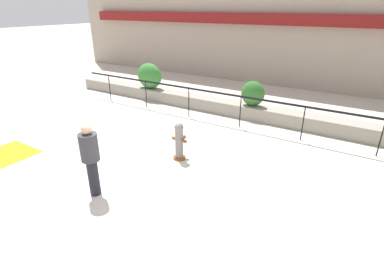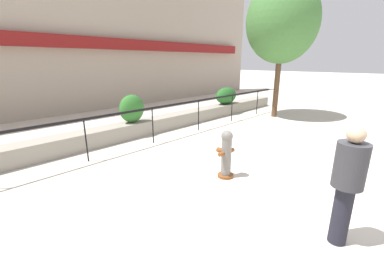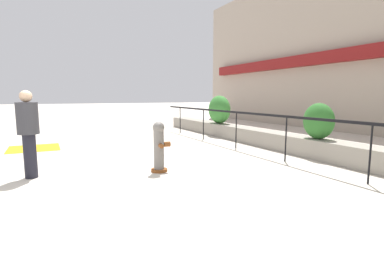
{
  "view_description": "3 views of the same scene",
  "coord_description": "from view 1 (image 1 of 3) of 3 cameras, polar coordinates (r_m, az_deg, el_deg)",
  "views": [
    {
      "loc": [
        3.85,
        -4.45,
        3.98
      ],
      "look_at": [
        -0.46,
        2.45,
        0.4
      ],
      "focal_mm": 28.0,
      "sensor_mm": 36.0,
      "label": 1
    },
    {
      "loc": [
        -4.82,
        -1.34,
        2.51
      ],
      "look_at": [
        -0.18,
        3.04,
        0.61
      ],
      "focal_mm": 24.0,
      "sensor_mm": 36.0,
      "label": 2
    },
    {
      "loc": [
        5.52,
        -0.39,
        1.63
      ],
      "look_at": [
        -0.89,
        2.76,
        0.64
      ],
      "focal_mm": 28.0,
      "sensor_mm": 36.0,
      "label": 3
    }
  ],
  "objects": [
    {
      "name": "ground_plane",
      "position": [
        7.1,
        -7.45,
        -10.58
      ],
      "size": [
        120.0,
        120.0,
        0.0
      ],
      "primitive_type": "plane",
      "color": "beige"
    },
    {
      "name": "building_facade",
      "position": [
        16.88,
        20.46,
        22.4
      ],
      "size": [
        30.0,
        1.36,
        8.0
      ],
      "color": "gray",
      "rests_on": "ground"
    },
    {
      "name": "planter_wall_low",
      "position": [
        11.74,
        11.22,
        4.74
      ],
      "size": [
        18.0,
        0.7,
        0.5
      ],
      "primitive_type": "cube",
      "color": "gray",
      "rests_on": "ground"
    },
    {
      "name": "fence_railing_segment",
      "position": [
        10.54,
        9.33,
        7.08
      ],
      "size": [
        15.0,
        0.05,
        1.15
      ],
      "color": "black",
      "rests_on": "ground"
    },
    {
      "name": "hedge_bush_0",
      "position": [
        13.98,
        -8.1,
        11.46
      ],
      "size": [
        1.27,
        0.7,
        1.13
      ],
      "primitive_type": "ellipsoid",
      "color": "#387F33",
      "rests_on": "planter_wall_low"
    },
    {
      "name": "hedge_bush_1",
      "position": [
        11.54,
        11.5,
        8.12
      ],
      "size": [
        0.9,
        0.57,
        0.94
      ],
      "primitive_type": "ellipsoid",
      "color": "#2D6B28",
      "rests_on": "planter_wall_low"
    },
    {
      "name": "fire_hydrant",
      "position": [
        8.29,
        -2.45,
        -0.73
      ],
      "size": [
        0.48,
        0.44,
        1.08
      ],
      "color": "brown",
      "rests_on": "ground"
    },
    {
      "name": "pedestrian",
      "position": [
        6.89,
        -18.81,
        -3.38
      ],
      "size": [
        0.48,
        0.48,
        1.73
      ],
      "color": "black",
      "rests_on": "ground"
    },
    {
      "name": "tactile_warning_pad",
      "position": [
        10.27,
        -32.06,
        -2.91
      ],
      "size": [
        1.46,
        1.46,
        0.01
      ],
      "primitive_type": "cube",
      "color": "gold",
      "rests_on": "ground"
    }
  ]
}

